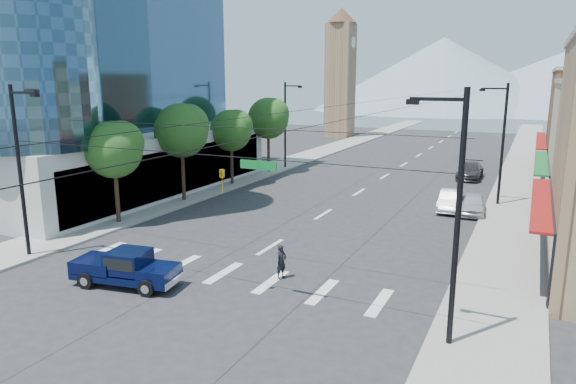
# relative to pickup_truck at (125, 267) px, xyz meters

# --- Properties ---
(ground) EXTENTS (160.00, 160.00, 0.00)m
(ground) POSITION_rel_pickup_truck_xyz_m (3.39, 1.71, -0.88)
(ground) COLOR #28282B
(ground) RESTS_ON ground
(sidewalk_left) EXTENTS (4.00, 120.00, 0.15)m
(sidewalk_left) POSITION_rel_pickup_truck_xyz_m (-8.61, 41.71, -0.80)
(sidewalk_left) COLOR gray
(sidewalk_left) RESTS_ON ground
(sidewalk_right) EXTENTS (4.00, 120.00, 0.15)m
(sidewalk_right) POSITION_rel_pickup_truck_xyz_m (15.39, 41.71, -0.80)
(sidewalk_right) COLOR gray
(sidewalk_right) RESTS_ON ground
(office_tower) EXTENTS (29.50, 27.00, 30.00)m
(office_tower) POSITION_rel_pickup_truck_xyz_m (-22.87, 15.56, 13.58)
(office_tower) COLOR #B7B7B2
(office_tower) RESTS_ON ground
(clock_tower) EXTENTS (4.80, 4.80, 20.40)m
(clock_tower) POSITION_rel_pickup_truck_xyz_m (-13.11, 63.71, 9.77)
(clock_tower) COLOR #8C6B4C
(clock_tower) RESTS_ON ground
(mountain_left) EXTENTS (80.00, 80.00, 22.00)m
(mountain_left) POSITION_rel_pickup_truck_xyz_m (-11.61, 151.71, 10.12)
(mountain_left) COLOR gray
(mountain_left) RESTS_ON ground
(mountain_right) EXTENTS (90.00, 90.00, 18.00)m
(mountain_right) POSITION_rel_pickup_truck_xyz_m (23.39, 161.71, 8.12)
(mountain_right) COLOR gray
(mountain_right) RESTS_ON ground
(tree_near) EXTENTS (3.65, 3.64, 6.71)m
(tree_near) POSITION_rel_pickup_truck_xyz_m (-7.68, 7.81, 4.12)
(tree_near) COLOR black
(tree_near) RESTS_ON ground
(tree_midnear) EXTENTS (4.09, 4.09, 7.52)m
(tree_midnear) POSITION_rel_pickup_truck_xyz_m (-7.67, 14.81, 4.72)
(tree_midnear) COLOR black
(tree_midnear) RESTS_ON ground
(tree_midfar) EXTENTS (3.65, 3.64, 6.71)m
(tree_midfar) POSITION_rel_pickup_truck_xyz_m (-7.68, 21.81, 4.12)
(tree_midfar) COLOR black
(tree_midfar) RESTS_ON ground
(tree_far) EXTENTS (4.09, 4.09, 7.52)m
(tree_far) POSITION_rel_pickup_truck_xyz_m (-7.67, 28.81, 4.72)
(tree_far) COLOR black
(tree_far) RESTS_ON ground
(signal_rig) EXTENTS (21.80, 0.20, 9.00)m
(signal_rig) POSITION_rel_pickup_truck_xyz_m (3.59, 0.71, 3.77)
(signal_rig) COLOR black
(signal_rig) RESTS_ON ground
(lamp_pole_nw) EXTENTS (2.00, 0.25, 9.00)m
(lamp_pole_nw) POSITION_rel_pickup_truck_xyz_m (-7.27, 31.71, 4.07)
(lamp_pole_nw) COLOR black
(lamp_pole_nw) RESTS_ON ground
(lamp_pole_ne) EXTENTS (2.00, 0.25, 9.00)m
(lamp_pole_ne) POSITION_rel_pickup_truck_xyz_m (14.06, 23.71, 4.07)
(lamp_pole_ne) COLOR black
(lamp_pole_ne) RESTS_ON ground
(pickup_truck) EXTENTS (5.18, 2.55, 1.68)m
(pickup_truck) POSITION_rel_pickup_truck_xyz_m (0.00, 0.00, 0.00)
(pickup_truck) COLOR #070E34
(pickup_truck) RESTS_ON ground
(pedestrian) EXTENTS (0.55, 0.69, 1.66)m
(pedestrian) POSITION_rel_pickup_truck_xyz_m (6.03, 3.84, -0.05)
(pedestrian) COLOR black
(pedestrian) RESTS_ON ground
(parked_car_near) EXTENTS (2.03, 4.28, 1.41)m
(parked_car_near) POSITION_rel_pickup_truck_xyz_m (12.79, 20.36, -0.17)
(parked_car_near) COLOR silver
(parked_car_near) RESTS_ON ground
(parked_car_mid) EXTENTS (1.69, 4.43, 1.44)m
(parked_car_mid) POSITION_rel_pickup_truck_xyz_m (11.22, 20.81, -0.16)
(parked_car_mid) COLOR white
(parked_car_mid) RESTS_ON ground
(parked_car_far) EXTENTS (2.17, 5.29, 1.53)m
(parked_car_far) POSITION_rel_pickup_truck_xyz_m (10.99, 34.14, -0.11)
(parked_car_far) COLOR #313033
(parked_car_far) RESTS_ON ground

